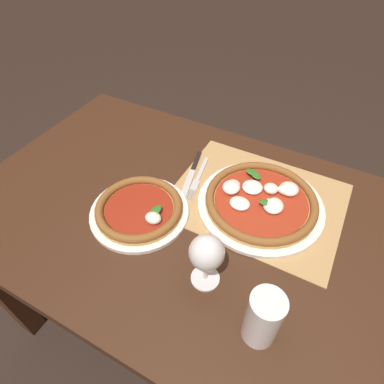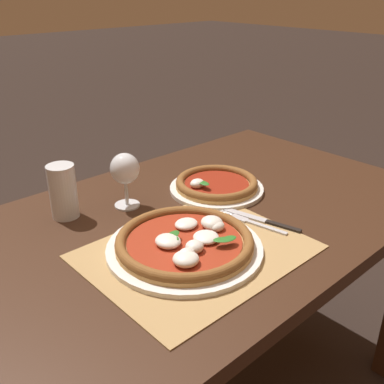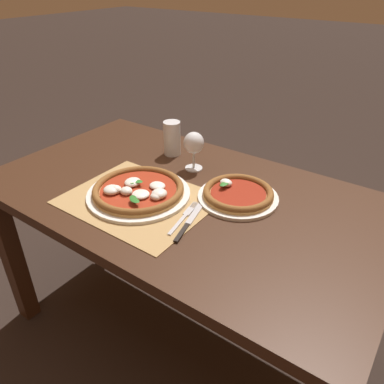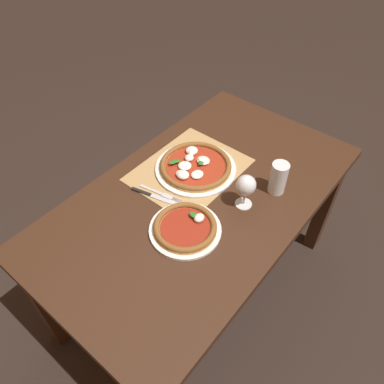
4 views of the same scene
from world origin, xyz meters
TOP-DOWN VIEW (x-y plane):
  - ground_plane at (0.00, 0.00)m, footprint 24.00×24.00m
  - dining_table at (0.00, 0.00)m, footprint 1.45×0.83m
  - paper_placemat at (-0.09, -0.13)m, footprint 0.49×0.39m
  - pizza_near at (-0.11, -0.11)m, footprint 0.36×0.36m
  - pizza_far at (0.19, 0.07)m, footprint 0.28×0.28m
  - wine_glass at (-0.07, 0.17)m, footprint 0.08×0.08m
  - pint_glass at (-0.23, 0.23)m, footprint 0.07×0.07m
  - fork at (0.11, -0.13)m, footprint 0.05×0.20m
  - knife at (0.13, -0.14)m, footprint 0.07×0.21m

SIDE VIEW (x-z plane):
  - ground_plane at x=0.00m, z-range 0.00..0.00m
  - dining_table at x=0.00m, z-range 0.27..1.01m
  - paper_placemat at x=-0.09m, z-range 0.74..0.74m
  - fork at x=0.11m, z-range 0.74..0.75m
  - knife at x=0.13m, z-range 0.74..0.75m
  - pizza_far at x=0.19m, z-range 0.73..0.78m
  - pizza_near at x=-0.11m, z-range 0.74..0.79m
  - pint_glass at x=-0.23m, z-range 0.74..0.88m
  - wine_glass at x=-0.07m, z-range 0.77..0.92m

